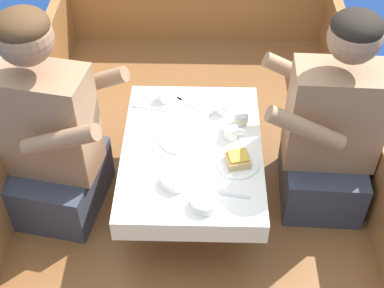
{
  "coord_description": "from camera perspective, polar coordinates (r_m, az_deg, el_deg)",
  "views": [
    {
      "loc": [
        0.04,
        -1.64,
        2.28
      ],
      "look_at": [
        0.0,
        0.03,
        0.65
      ],
      "focal_mm": 50.0,
      "sensor_mm": 36.0,
      "label": 1
    }
  ],
  "objects": [
    {
      "name": "gunwale_port",
      "position": [
        2.6,
        -19.01,
        -3.01
      ],
      "size": [
        0.06,
        2.96,
        0.4
      ],
      "primitive_type": "cube",
      "color": "#936033",
      "rests_on": "boat_deck"
    },
    {
      "name": "bowl_starboard_near",
      "position": [
        2.11,
        1.4,
        -6.14
      ],
      "size": [
        0.12,
        0.12,
        0.04
      ],
      "color": "white",
      "rests_on": "cockpit_table"
    },
    {
      "name": "coffee_cup_starboard",
      "position": [
        2.58,
        -2.9,
        5.19
      ],
      "size": [
        0.1,
        0.07,
        0.05
      ],
      "color": "white",
      "rests_on": "cockpit_table"
    },
    {
      "name": "sandwich",
      "position": [
        2.26,
        4.92,
        -1.63
      ],
      "size": [
        0.11,
        0.11,
        0.05
      ],
      "rotation": [
        0.0,
        0.0,
        0.21
      ],
      "color": "tan",
      "rests_on": "plate_sandwich"
    },
    {
      "name": "person_port",
      "position": [
        2.38,
        -14.86,
        0.77
      ],
      "size": [
        0.57,
        0.52,
        1.04
      ],
      "rotation": [
        0.0,
        0.0,
        -0.19
      ],
      "color": "#333847",
      "rests_on": "boat_deck"
    },
    {
      "name": "plate_sandwich",
      "position": [
        2.28,
        4.88,
        -2.1
      ],
      "size": [
        0.18,
        0.18,
        0.01
      ],
      "color": "white",
      "rests_on": "cockpit_table"
    },
    {
      "name": "coffee_cup_port",
      "position": [
        2.51,
        3.29,
        3.96
      ],
      "size": [
        0.09,
        0.07,
        0.06
      ],
      "color": "white",
      "rests_on": "cockpit_table"
    },
    {
      "name": "coffee_cup_center",
      "position": [
        2.38,
        4.21,
        1.27
      ],
      "size": [
        0.09,
        0.06,
        0.06
      ],
      "color": "white",
      "rests_on": "cockpit_table"
    },
    {
      "name": "boat_deck",
      "position": [
        2.71,
        -0.01,
        -8.3
      ],
      "size": [
        1.75,
        2.96,
        0.27
      ],
      "primitive_type": "cube",
      "color": "brown",
      "rests_on": "ground_plane"
    },
    {
      "name": "person_starboard",
      "position": [
        2.43,
        14.52,
        1.28
      ],
      "size": [
        0.54,
        0.46,
        1.0
      ],
      "rotation": [
        0.0,
        0.0,
        3.1
      ],
      "color": "#333847",
      "rests_on": "boat_deck"
    },
    {
      "name": "utensil_knife_port",
      "position": [
        2.47,
        1.12,
        2.41
      ],
      "size": [
        0.12,
        0.14,
        0.0
      ],
      "rotation": [
        0.0,
        0.0,
        0.85
      ],
      "color": "silver",
      "rests_on": "cockpit_table"
    },
    {
      "name": "utensil_fork_starboard",
      "position": [
        2.17,
        3.56,
        -5.38
      ],
      "size": [
        0.17,
        0.04,
        0.0
      ],
      "rotation": [
        0.0,
        0.0,
        2.99
      ],
      "color": "silver",
      "rests_on": "cockpit_table"
    },
    {
      "name": "plate_bread",
      "position": [
        2.38,
        -1.35,
        0.42
      ],
      "size": [
        0.18,
        0.18,
        0.01
      ],
      "color": "white",
      "rests_on": "cockpit_table"
    },
    {
      "name": "utensil_knife_starboard",
      "position": [
        2.39,
        -4.17,
        0.51
      ],
      "size": [
        0.1,
        0.15,
        0.0
      ],
      "rotation": [
        0.0,
        0.0,
        0.99
      ],
      "color": "silver",
      "rests_on": "cockpit_table"
    },
    {
      "name": "tin_can",
      "position": [
        2.46,
        5.26,
        2.73
      ],
      "size": [
        0.07,
        0.07,
        0.05
      ],
      "color": "silver",
      "rests_on": "cockpit_table"
    },
    {
      "name": "gunwale_starboard",
      "position": [
        2.58,
        19.19,
        -3.65
      ],
      "size": [
        0.06,
        2.96,
        0.4
      ],
      "primitive_type": "cube",
      "color": "#936033",
      "rests_on": "boat_deck"
    },
    {
      "name": "utensil_spoon_port",
      "position": [
        2.56,
        -5.14,
        3.96
      ],
      "size": [
        0.17,
        0.05,
        0.01
      ],
      "rotation": [
        0.0,
        0.0,
        2.91
      ],
      "color": "silver",
      "rests_on": "cockpit_table"
    },
    {
      "name": "bow_coaming",
      "position": [
        3.57,
        0.55,
        14.32
      ],
      "size": [
        1.63,
        0.06,
        0.46
      ],
      "primitive_type": "cube",
      "color": "#936033",
      "rests_on": "boat_deck"
    },
    {
      "name": "ground_plane",
      "position": [
        2.81,
        -0.01,
        -9.99
      ],
      "size": [
        60.0,
        60.0,
        0.0
      ],
      "primitive_type": "plane",
      "color": "navy"
    },
    {
      "name": "cockpit_table",
      "position": [
        2.38,
        -0.0,
        -0.96
      ],
      "size": [
        0.62,
        0.86,
        0.36
      ],
      "color": "#B2B2B7",
      "rests_on": "boat_deck"
    },
    {
      "name": "bowl_port_near",
      "position": [
        2.19,
        -1.77,
        -3.76
      ],
      "size": [
        0.12,
        0.12,
        0.04
      ],
      "color": "white",
      "rests_on": "cockpit_table"
    },
    {
      "name": "utensil_fork_port",
      "position": [
        2.57,
        -0.52,
        4.39
      ],
      "size": [
        0.14,
        0.12,
        0.0
      ],
      "rotation": [
        0.0,
        0.0,
        2.47
      ],
      "color": "silver",
      "rests_on": "cockpit_table"
    }
  ]
}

